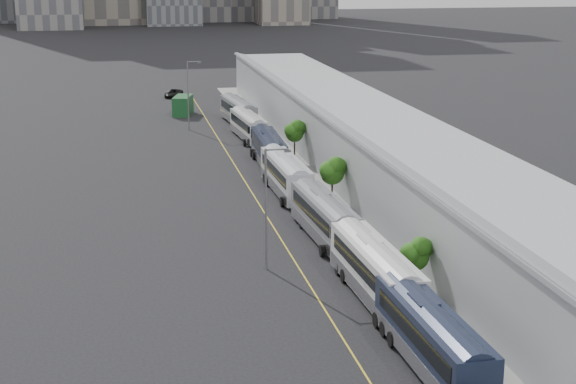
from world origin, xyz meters
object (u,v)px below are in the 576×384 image
object	(u,v)px
bus_2	(376,276)
bus_3	(324,220)
bus_1	(432,343)
bus_4	(286,178)
bus_5	(269,152)
bus_6	(249,128)
suv	(174,93)
shipping_container	(183,105)
street_lamp_far	(189,91)
street_lamp_near	(268,201)
bus_7	(238,114)

from	to	relation	value
bus_2	bus_3	size ratio (longest dim) A/B	1.05
bus_1	bus_4	distance (m)	41.21
bus_4	bus_5	size ratio (longest dim) A/B	1.04
bus_5	bus_6	xyz separation A→B (m)	(0.01, 15.66, -0.08)
bus_4	suv	world-z (taller)	bus_4
bus_2	shipping_container	bearing A→B (deg)	93.51
street_lamp_far	shipping_container	xyz separation A→B (m)	(0.02, 12.67, -4.09)
bus_2	bus_3	bearing A→B (deg)	89.55
bus_1	street_lamp_far	bearing A→B (deg)	93.94
bus_3	street_lamp_near	xyz separation A→B (m)	(-6.10, -6.78, 3.89)
bus_6	suv	world-z (taller)	bus_6
suv	bus_5	bearing A→B (deg)	-61.61
bus_3	shipping_container	size ratio (longest dim) A/B	2.48
bus_2	suv	xyz separation A→B (m)	(-7.25, 98.21, -1.02)
bus_1	bus_5	size ratio (longest dim) A/B	1.02
bus_6	bus_3	bearing A→B (deg)	-94.68
bus_4	suv	size ratio (longest dim) A/B	2.71
bus_3	suv	size ratio (longest dim) A/B	2.66
bus_6	bus_7	size ratio (longest dim) A/B	0.95
bus_5	bus_7	size ratio (longest dim) A/B	0.99
bus_3	shipping_container	distance (m)	65.69
bus_5	bus_4	bearing A→B (deg)	-90.24
street_lamp_near	bus_7	bearing A→B (deg)	83.99
bus_5	suv	world-z (taller)	bus_5
bus_4	street_lamp_near	world-z (taller)	street_lamp_near
suv	street_lamp_near	bearing A→B (deg)	-68.49
bus_3	bus_6	xyz separation A→B (m)	(0.24, 44.36, -0.11)
bus_1	bus_4	bearing A→B (deg)	89.58
bus_5	bus_7	xyz separation A→B (m)	(0.23, 26.84, 0.00)
street_lamp_far	suv	size ratio (longest dim) A/B	1.96
bus_5	shipping_container	distance (m)	37.31
bus_1	suv	xyz separation A→B (m)	(-7.23, 109.63, -0.95)
bus_4	bus_1	bearing A→B (deg)	-90.51
bus_3	street_lamp_far	world-z (taller)	street_lamp_far
street_lamp_near	bus_4	bearing A→B (deg)	75.43
bus_5	street_lamp_near	distance (m)	36.26
bus_5	bus_7	world-z (taller)	bus_7
bus_6	bus_2	bearing A→B (deg)	-94.32
bus_2	shipping_container	xyz separation A→B (m)	(-7.12, 79.69, -0.23)
bus_4	bus_7	size ratio (longest dim) A/B	1.03
bus_3	bus_4	xyz separation A→B (m)	(-0.33, 15.43, 0.03)
street_lamp_far	bus_1	bearing A→B (deg)	-84.82
bus_3	bus_2	bearing A→B (deg)	-91.40
bus_5	bus_6	bearing A→B (deg)	92.14
bus_1	bus_5	distance (m)	54.48
bus_4	bus_6	xyz separation A→B (m)	(0.57, 28.93, -0.14)
bus_1	bus_3	size ratio (longest dim) A/B	1.01
bus_7	street_lamp_near	distance (m)	62.79
bus_3	bus_5	world-z (taller)	bus_3
bus_5	bus_6	size ratio (longest dim) A/B	1.04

